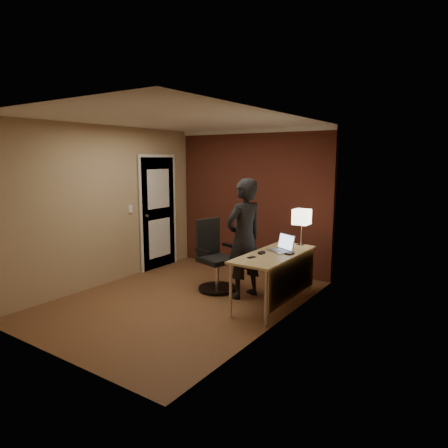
{
  "coord_description": "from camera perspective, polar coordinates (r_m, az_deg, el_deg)",
  "views": [
    {
      "loc": [
        3.55,
        -4.18,
        1.99
      ],
      "look_at": [
        0.35,
        0.55,
        1.05
      ],
      "focal_mm": 32.0,
      "sensor_mm": 36.0,
      "label": 1
    }
  ],
  "objects": [
    {
      "name": "wallet",
      "position": [
        5.39,
        9.37,
        -4.18
      ],
      "size": [
        0.1,
        0.12,
        0.02
      ],
      "primitive_type": "cube",
      "rotation": [
        0.0,
        0.0,
        -0.1
      ],
      "color": "black",
      "rests_on": "desk"
    },
    {
      "name": "desk",
      "position": [
        5.42,
        7.86,
        -5.58
      ],
      "size": [
        0.6,
        1.5,
        0.73
      ],
      "color": "tan",
      "rests_on": "ground"
    },
    {
      "name": "office_chair",
      "position": [
        6.09,
        -1.38,
        -5.13
      ],
      "size": [
        0.59,
        0.66,
        1.06
      ],
      "color": "black",
      "rests_on": "ground"
    },
    {
      "name": "person",
      "position": [
        5.7,
        2.88,
        -2.1
      ],
      "size": [
        0.57,
        0.72,
        1.72
      ],
      "primitive_type": "imported",
      "rotation": [
        0.0,
        0.0,
        -1.85
      ],
      "color": "black",
      "rests_on": "ground"
    },
    {
      "name": "phone",
      "position": [
        5.16,
        3.94,
        -4.77
      ],
      "size": [
        0.09,
        0.13,
        0.01
      ],
      "primitive_type": "cube",
      "rotation": [
        0.0,
        0.0,
        -0.29
      ],
      "color": "black",
      "rests_on": "desk"
    },
    {
      "name": "desk_lamp",
      "position": [
        5.88,
        11.04,
        0.94
      ],
      "size": [
        0.22,
        0.22,
        0.54
      ],
      "color": "silver",
      "rests_on": "desk"
    },
    {
      "name": "laptop",
      "position": [
        5.55,
        8.35,
        -3.2
      ],
      "size": [
        0.41,
        0.38,
        0.23
      ],
      "color": "silver",
      "rests_on": "desk"
    },
    {
      "name": "mouse",
      "position": [
        5.36,
        5.39,
        -4.11
      ],
      "size": [
        0.06,
        0.1,
        0.03
      ],
      "primitive_type": "cube",
      "rotation": [
        0.0,
        0.0,
        -0.05
      ],
      "color": "black",
      "rests_on": "desk"
    },
    {
      "name": "room",
      "position": [
        6.91,
        0.33,
        4.19
      ],
      "size": [
        4.0,
        4.0,
        4.0
      ],
      "color": "brown",
      "rests_on": "ground"
    }
  ]
}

